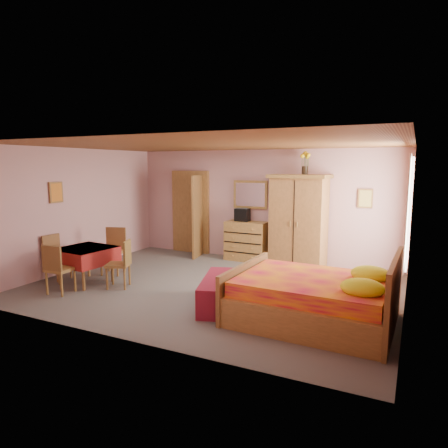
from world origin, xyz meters
The scene contains 23 objects.
floor centered at (0.00, 0.00, 0.00)m, with size 6.50×6.50×0.00m, color #615B55.
ceiling centered at (0.00, 0.00, 2.60)m, with size 6.50×6.50×0.00m, color brown.
wall_back centered at (0.00, 2.50, 1.30)m, with size 6.50×0.10×2.60m, color #C08B8C.
wall_front centered at (0.00, -2.50, 1.30)m, with size 6.50×0.10×2.60m, color #C08B8C.
wall_left centered at (-3.25, 0.00, 1.30)m, with size 0.10×5.00×2.60m, color #C08B8C.
wall_right centered at (3.25, 0.00, 1.30)m, with size 0.10×5.00×2.60m, color #C08B8C.
doorway centered at (-1.90, 2.47, 1.02)m, with size 1.06×0.12×2.15m, color #9E6B35.
window centered at (3.21, 1.20, 1.45)m, with size 0.08×1.40×1.95m, color white.
picture_left centered at (-3.22, -0.60, 1.70)m, with size 0.04×0.32×0.42m, color orange.
picture_back centered at (2.35, 2.47, 1.55)m, with size 0.30×0.04×0.40m, color #D8BF59.
chest_of_drawers centered at (-0.25, 2.25, 0.46)m, with size 0.98×0.49×0.93m, color #AD7B3A.
wall_mirror centered at (-0.25, 2.46, 1.55)m, with size 0.85×0.04×0.67m, color white.
stereo centered at (-0.37, 2.28, 1.08)m, with size 0.33×0.24×0.30m, color black.
floor_lamp centered at (0.34, 2.32, 1.01)m, with size 0.26×0.26×2.02m, color black.
wardrobe centered at (1.00, 2.20, 1.02)m, with size 1.30×0.67×2.04m, color #AD723A.
sunflower_vase centered at (1.10, 2.25, 2.29)m, with size 0.20×0.20×0.49m, color yellow.
bed centered at (2.05, -0.80, 0.52)m, with size 2.26×1.78×1.05m, color red.
bench centered at (0.56, -0.83, 0.23)m, with size 0.51×1.37×0.46m, color maroon.
dining_table centered at (-2.29, -0.82, 0.34)m, with size 0.94×0.94×0.69m, color maroon.
chair_south centered at (-2.24, -1.47, 0.44)m, with size 0.40×0.40×0.88m, color olive.
chair_north centered at (-2.28, -0.08, 0.47)m, with size 0.43×0.43×0.95m, color #996734.
chair_west centered at (-2.99, -0.85, 0.44)m, with size 0.40×0.40×0.88m, color #A96F39.
chair_east centered at (-1.56, -0.76, 0.44)m, with size 0.40×0.40×0.88m, color olive.
Camera 1 is at (3.31, -6.35, 2.24)m, focal length 32.00 mm.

